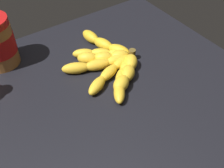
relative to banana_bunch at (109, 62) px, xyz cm
name	(u,v)px	position (x,y,z in cm)	size (l,w,h in cm)	color
ground_plane	(113,99)	(-5.11, -9.08, -3.73)	(77.09, 74.03, 4.19)	black
banana_bunch	(109,62)	(0.00, 0.00, 0.00)	(21.66, 32.07, 3.75)	gold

